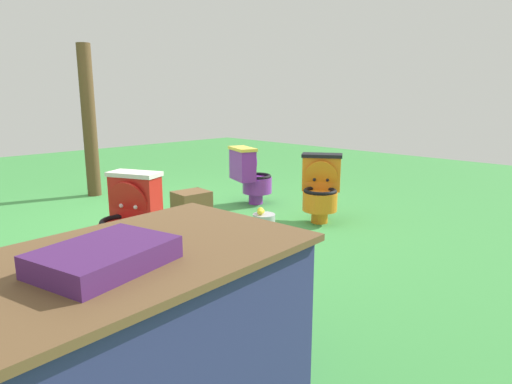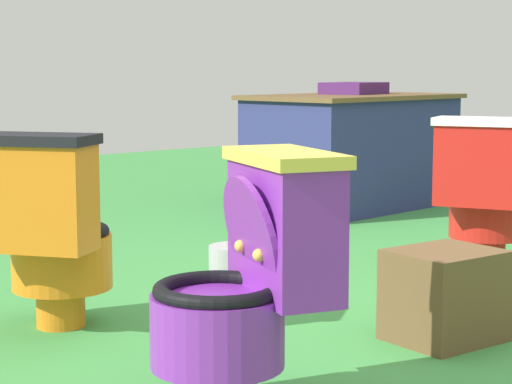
% 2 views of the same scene
% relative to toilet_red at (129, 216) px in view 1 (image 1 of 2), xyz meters
% --- Properties ---
extents(ground, '(14.00, 14.00, 0.00)m').
position_rel_toilet_red_xyz_m(ground, '(-0.88, -0.69, -0.37)').
color(ground, '#429947').
extents(toilet_red, '(0.61, 0.57, 0.73)m').
position_rel_toilet_red_xyz_m(toilet_red, '(0.00, 0.00, 0.00)').
color(toilet_red, red).
rests_on(toilet_red, ground).
extents(toilet_orange, '(0.63, 0.61, 0.73)m').
position_rel_toilet_red_xyz_m(toilet_orange, '(-2.07, 0.42, 0.00)').
color(toilet_orange, orange).
rests_on(toilet_orange, ground).
extents(toilet_purple, '(0.60, 0.55, 0.73)m').
position_rel_toilet_red_xyz_m(toilet_purple, '(-2.06, -0.66, 0.00)').
color(toilet_purple, purple).
rests_on(toilet_purple, ground).
extents(vendor_table, '(1.51, 0.95, 0.85)m').
position_rel_toilet_red_xyz_m(vendor_table, '(1.03, 1.79, 0.02)').
color(vendor_table, navy).
rests_on(vendor_table, ground).
extents(wooden_post, '(0.18, 0.18, 2.01)m').
position_rel_toilet_red_xyz_m(wooden_post, '(-0.90, -2.56, 0.63)').
color(wooden_post, brown).
rests_on(wooden_post, ground).
extents(small_crate, '(0.39, 0.34, 0.32)m').
position_rel_toilet_red_xyz_m(small_crate, '(-1.09, -0.60, -0.21)').
color(small_crate, brown).
rests_on(small_crate, ground).
extents(lemon_bucket, '(0.22, 0.22, 0.28)m').
position_rel_toilet_red_xyz_m(lemon_bucket, '(-1.24, 0.36, -0.26)').
color(lemon_bucket, '#B7B7BF').
rests_on(lemon_bucket, ground).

